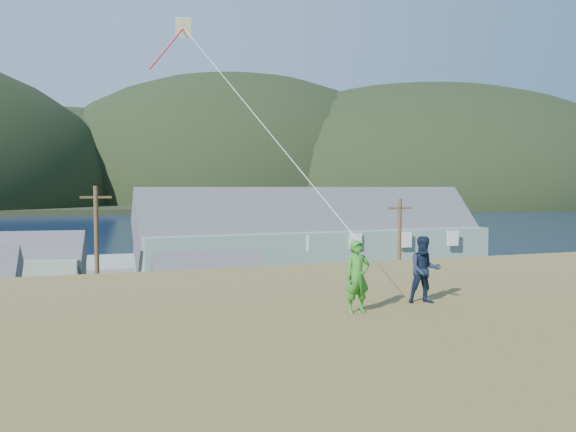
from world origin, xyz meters
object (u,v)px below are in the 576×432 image
object	(u,v)px
lodge	(315,242)
kite_flyer_navy	(425,270)
shed_palegreen_far	(27,264)
shed_white	(210,291)
kite_flyer_green	(357,277)
wharf	(80,266)

from	to	relation	value
lodge	kite_flyer_navy	bearing A→B (deg)	-109.95
kite_flyer_navy	shed_palegreen_far	bearing A→B (deg)	122.28
shed_white	kite_flyer_green	bearing A→B (deg)	-95.41
lodge	shed_white	world-z (taller)	lodge
wharf	lodge	size ratio (longest dim) A/B	0.77
wharf	shed_white	xyz separation A→B (m)	(9.93, -30.78, 1.96)
shed_white	shed_palegreen_far	size ratio (longest dim) A/B	0.74
wharf	lodge	xyz separation A→B (m)	(21.97, -19.98, 4.05)
shed_palegreen_far	lodge	bearing A→B (deg)	-7.35
shed_palegreen_far	kite_flyer_green	bearing A→B (deg)	-69.06
shed_palegreen_far	kite_flyer_navy	distance (m)	47.86
lodge	shed_palegreen_far	bearing A→B (deg)	163.68
wharf	kite_flyer_navy	bearing A→B (deg)	-80.74
kite_flyer_green	kite_flyer_navy	xyz separation A→B (m)	(1.80, 0.40, -0.00)
shed_white	lodge	bearing A→B (deg)	40.64
wharf	kite_flyer_green	bearing A→B (deg)	-82.50
wharf	lodge	distance (m)	29.97
kite_flyer_navy	lodge	bearing A→B (deg)	88.14
shed_white	shed_palegreen_far	xyz separation A→B (m)	(-13.93, 17.20, 0.20)
shed_palegreen_far	wharf	bearing A→B (deg)	80.09
shed_white	kite_flyer_green	xyz separation A→B (m)	(-2.09, -28.76, 5.53)
lodge	shed_palegreen_far	size ratio (longest dim) A/B	3.15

